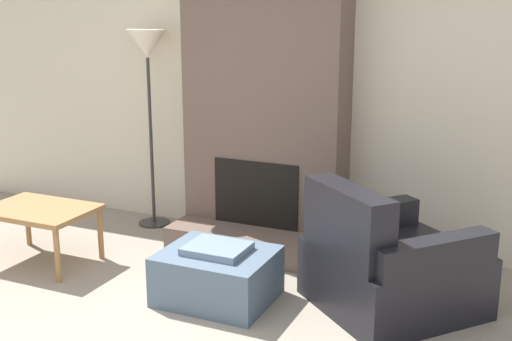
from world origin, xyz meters
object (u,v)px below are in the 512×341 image
object	(u,v)px
armchair	(385,269)
ottoman	(217,275)
floor_lamp_left	(148,56)
side_table	(39,214)

from	to	relation	value
armchair	ottoman	bearing A→B (deg)	58.42
ottoman	floor_lamp_left	bearing A→B (deg)	137.34
side_table	floor_lamp_left	size ratio (longest dim) A/B	0.47
armchair	floor_lamp_left	world-z (taller)	floor_lamp_left
floor_lamp_left	ottoman	bearing A→B (deg)	-42.66
ottoman	floor_lamp_left	distance (m)	2.22
side_table	floor_lamp_left	distance (m)	1.66
armchair	floor_lamp_left	size ratio (longest dim) A/B	0.75
ottoman	side_table	bearing A→B (deg)	178.93
floor_lamp_left	side_table	bearing A→B (deg)	-104.46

